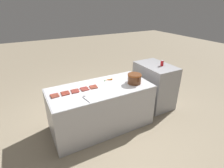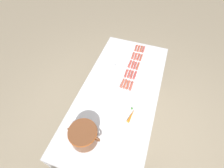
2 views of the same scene
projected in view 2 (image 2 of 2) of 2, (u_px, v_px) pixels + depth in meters
name	position (u px, v px, depth m)	size (l,w,h in m)	color
ground_plane	(118.00, 122.00, 2.65)	(20.00, 20.00, 0.00)	gray
griddle_counter	(118.00, 109.00, 2.31)	(0.91, 1.95, 0.87)	#BCBCC1
hot_dog_0	(144.00, 49.00, 2.41)	(0.03, 0.15, 0.03)	#B24A41
hot_dog_1	(141.00, 58.00, 2.30)	(0.03, 0.15, 0.03)	#AC4F3D
hot_dog_2	(138.00, 66.00, 2.20)	(0.03, 0.15, 0.03)	#AE4E3A
hot_dog_3	(135.00, 75.00, 2.10)	(0.03, 0.15, 0.03)	#B54441
hot_dog_4	(131.00, 86.00, 1.99)	(0.03, 0.15, 0.03)	#B44F41
hot_dog_5	(141.00, 49.00, 2.42)	(0.03, 0.15, 0.03)	#AF523B
hot_dog_6	(138.00, 57.00, 2.31)	(0.03, 0.15, 0.03)	#B3483A
hot_dog_7	(135.00, 66.00, 2.21)	(0.03, 0.15, 0.03)	#AF453E
hot_dog_8	(132.00, 75.00, 2.11)	(0.03, 0.15, 0.03)	#AD453B
hot_dog_9	(128.00, 85.00, 2.00)	(0.03, 0.15, 0.03)	#B7523C
hot_dog_10	(139.00, 48.00, 2.42)	(0.03, 0.15, 0.03)	#AB4F3D
hot_dog_11	(136.00, 56.00, 2.32)	(0.03, 0.15, 0.03)	#B84B3C
hot_dog_12	(133.00, 65.00, 2.22)	(0.03, 0.15, 0.03)	#B3483B
hot_dog_13	(129.00, 74.00, 2.12)	(0.03, 0.15, 0.03)	#B6493F
hot_dog_14	(125.00, 84.00, 2.01)	(0.03, 0.15, 0.03)	#B5513A
hot_dog_15	(136.00, 48.00, 2.43)	(0.03, 0.15, 0.03)	#AA4D3B
hot_dog_16	(133.00, 56.00, 2.33)	(0.03, 0.15, 0.03)	#B44A39
hot_dog_17	(130.00, 64.00, 2.23)	(0.03, 0.15, 0.03)	#B5473D
hot_dog_18	(126.00, 73.00, 2.12)	(0.03, 0.15, 0.03)	#B5493F
hot_dog_19	(122.00, 83.00, 2.02)	(0.03, 0.15, 0.03)	#AC533F
bean_pot	(84.00, 135.00, 1.52)	(0.34, 0.27, 0.19)	brown
serving_spoon	(112.00, 65.00, 2.22)	(0.27, 0.09, 0.02)	#B7B7BC
carrot	(131.00, 115.00, 1.75)	(0.06, 0.18, 0.03)	orange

